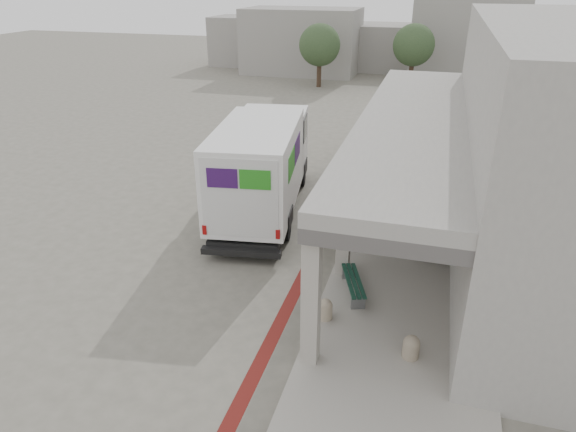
% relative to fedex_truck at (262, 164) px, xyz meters
% --- Properties ---
extents(ground, '(120.00, 120.00, 0.00)m').
position_rel_fedex_truck_xyz_m(ground, '(1.64, -4.23, -1.88)').
color(ground, '#615E53').
rests_on(ground, ground).
extents(bike_lane_stripe, '(0.35, 40.00, 0.01)m').
position_rel_fedex_truck_xyz_m(bike_lane_stripe, '(2.64, -2.23, -1.88)').
color(bike_lane_stripe, '#581511').
rests_on(bike_lane_stripe, ground).
extents(sidewalk, '(4.40, 28.00, 0.12)m').
position_rel_fedex_truck_xyz_m(sidewalk, '(5.64, -4.23, -1.82)').
color(sidewalk, '#A19B91').
rests_on(sidewalk, ground).
extents(transit_building, '(7.60, 17.00, 7.00)m').
position_rel_fedex_truck_xyz_m(transit_building, '(8.47, 0.27, 1.52)').
color(transit_building, gray).
rests_on(transit_building, ground).
extents(distant_backdrop, '(28.00, 10.00, 6.50)m').
position_rel_fedex_truck_xyz_m(distant_backdrop, '(-1.20, 31.66, 0.82)').
color(distant_backdrop, gray).
rests_on(distant_backdrop, ground).
extents(tree_left, '(3.20, 3.20, 4.80)m').
position_rel_fedex_truck_xyz_m(tree_left, '(-3.36, 23.77, 1.30)').
color(tree_left, '#38281C').
rests_on(tree_left, ground).
extents(tree_mid, '(3.20, 3.20, 4.80)m').
position_rel_fedex_truck_xyz_m(tree_mid, '(3.64, 25.77, 1.30)').
color(tree_mid, '#38281C').
rests_on(tree_mid, ground).
extents(tree_right, '(3.20, 3.20, 4.80)m').
position_rel_fedex_truck_xyz_m(tree_right, '(11.64, 24.77, 1.30)').
color(tree_right, '#38281C').
rests_on(tree_right, ground).
extents(fedex_truck, '(3.73, 8.56, 3.53)m').
position_rel_fedex_truck_xyz_m(fedex_truck, '(0.00, 0.00, 0.00)').
color(fedex_truck, black).
rests_on(fedex_truck, ground).
extents(bench, '(0.97, 1.82, 0.42)m').
position_rel_fedex_truck_xyz_m(bench, '(4.24, -4.76, -1.46)').
color(bench, slate).
rests_on(bench, sidewalk).
extents(bollard_near, '(0.39, 0.39, 0.58)m').
position_rel_fedex_truck_xyz_m(bollard_near, '(5.96, -7.02, -1.47)').
color(bollard_near, gray).
rests_on(bollard_near, sidewalk).
extents(bollard_far, '(0.37, 0.37, 0.56)m').
position_rel_fedex_truck_xyz_m(bollard_far, '(3.74, -6.11, -1.48)').
color(bollard_far, tan).
rests_on(bollard_far, sidewalk).
extents(utility_cabinet, '(0.54, 0.67, 1.02)m').
position_rel_fedex_truck_xyz_m(utility_cabinet, '(5.94, -2.01, -1.25)').
color(utility_cabinet, slate).
rests_on(utility_cabinet, sidewalk).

